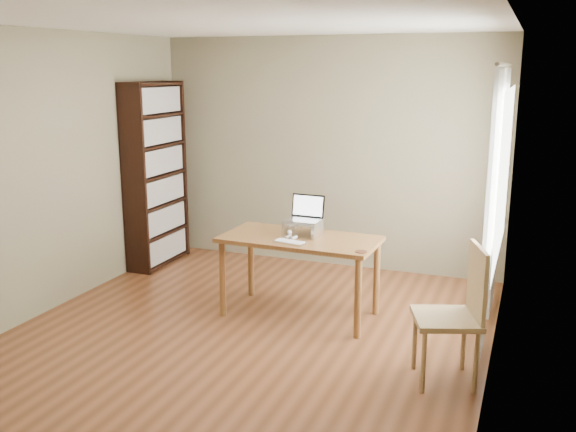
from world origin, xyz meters
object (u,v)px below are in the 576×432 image
(desk, at_px, (300,247))
(bookshelf, at_px, (156,175))
(laptop, at_px, (305,214))
(keyboard, at_px, (290,242))
(chair, at_px, (458,311))
(cat, at_px, (301,227))

(desk, bearing_deg, bookshelf, 158.10)
(laptop, bearing_deg, desk, -88.00)
(desk, relative_size, keyboard, 4.91)
(chair, bearing_deg, cat, 129.08)
(keyboard, distance_m, chair, 1.66)
(desk, xyz_separation_m, cat, (-0.03, 0.11, 0.16))
(laptop, bearing_deg, chair, -30.51)
(cat, height_order, chair, chair)
(chair, bearing_deg, desk, 131.70)
(chair, bearing_deg, laptop, 127.90)
(cat, distance_m, chair, 1.82)
(laptop, xyz_separation_m, keyboard, (-0.01, -0.36, -0.18))
(cat, bearing_deg, desk, -66.85)
(keyboard, distance_m, cat, 0.34)
(desk, bearing_deg, chair, -26.70)
(desk, relative_size, cat, 3.03)
(bookshelf, distance_m, cat, 2.24)
(cat, relative_size, chair, 0.46)
(desk, height_order, cat, cat)
(keyboard, bearing_deg, bookshelf, 160.05)
(keyboard, bearing_deg, cat, 101.64)
(cat, bearing_deg, bookshelf, 166.30)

